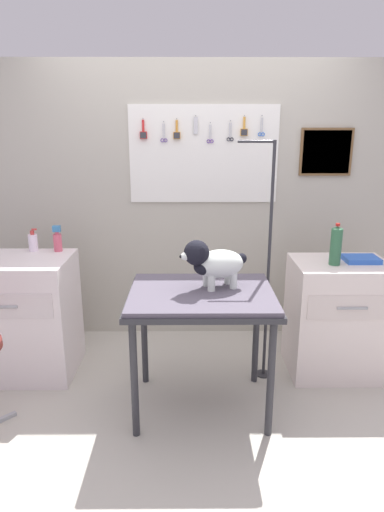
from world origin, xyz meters
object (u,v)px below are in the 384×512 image
at_px(counter_left, 19,316).
at_px(cabinet_right, 337,317).
at_px(grooming_table, 202,304).
at_px(grooming_arm, 267,274).
at_px(soda_bottle, 336,245).
at_px(dog, 213,262).

xyz_separation_m(counter_left, cabinet_right, (2.35, -0.00, -0.02)).
relative_size(grooming_table, cabinet_right, 1.07).
relative_size(grooming_arm, counter_left, 1.92).
relative_size(grooming_table, grooming_arm, 0.54).
bearing_deg(soda_bottle, counter_left, 178.62).
xyz_separation_m(grooming_arm, dog, (-0.40, -0.31, 0.18)).
distance_m(grooming_arm, counter_left, 1.84).
bearing_deg(cabinet_right, grooming_arm, -171.67).
xyz_separation_m(dog, soda_bottle, (0.87, 0.34, 0.02)).
xyz_separation_m(grooming_table, soda_bottle, (0.94, 0.40, 0.27)).
height_order(dog, counter_left, dog).
relative_size(grooming_table, dog, 2.13).
xyz_separation_m(grooming_arm, soda_bottle, (0.47, 0.03, 0.20)).
height_order(grooming_arm, dog, grooming_arm).
xyz_separation_m(grooming_table, counter_left, (-1.33, 0.46, -0.28)).
bearing_deg(grooming_table, grooming_arm, 38.62).
bearing_deg(grooming_arm, dog, -141.76).
distance_m(counter_left, cabinet_right, 2.35).
bearing_deg(soda_bottle, cabinet_right, 35.21).
relative_size(cabinet_right, soda_bottle, 2.89).
relative_size(counter_left, cabinet_right, 1.04).
height_order(grooming_arm, soda_bottle, grooming_arm).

